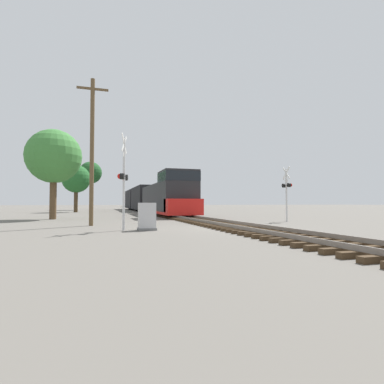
{
  "coord_description": "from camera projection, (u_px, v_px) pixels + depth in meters",
  "views": [
    {
      "loc": [
        -6.71,
        -14.49,
        1.33
      ],
      "look_at": [
        -0.33,
        6.34,
        2.13
      ],
      "focal_mm": 28.0,
      "sensor_mm": 36.0,
      "label": 1
    }
  ],
  "objects": [
    {
      "name": "ground_plane",
      "position": [
        233.0,
        228.0,
        15.77
      ],
      "size": [
        400.0,
        400.0,
        0.0
      ],
      "primitive_type": "plane",
      "color": "#666059"
    },
    {
      "name": "rail_track_bed",
      "position": [
        233.0,
        226.0,
        15.77
      ],
      "size": [
        2.6,
        160.0,
        0.31
      ],
      "color": "#42301E",
      "rests_on": "ground"
    },
    {
      "name": "freight_train",
      "position": [
        146.0,
        199.0,
        46.01
      ],
      "size": [
        3.12,
        45.35,
        4.25
      ],
      "color": "#232326",
      "rests_on": "ground"
    },
    {
      "name": "crossing_signal_near",
      "position": [
        123.0,
        178.0,
        14.55
      ],
      "size": [
        0.58,
        1.01,
        4.7
      ],
      "rotation": [
        0.0,
        0.0,
        -1.89
      ],
      "color": "silver",
      "rests_on": "ground"
    },
    {
      "name": "crossing_signal_far",
      "position": [
        287.0,
        189.0,
        21.42
      ],
      "size": [
        0.37,
        1.01,
        3.94
      ],
      "rotation": [
        0.0,
        0.0,
        1.51
      ],
      "color": "silver",
      "rests_on": "ground"
    },
    {
      "name": "relay_cabinet",
      "position": [
        147.0,
        217.0,
        14.63
      ],
      "size": [
        0.89,
        0.7,
        1.34
      ],
      "color": "slate",
      "rests_on": "ground"
    },
    {
      "name": "utility_pole",
      "position": [
        92.0,
        149.0,
        17.65
      ],
      "size": [
        1.8,
        0.24,
        8.72
      ],
      "color": "brown",
      "rests_on": "ground"
    },
    {
      "name": "tree_far_right",
      "position": [
        54.0,
        157.0,
        24.62
      ],
      "size": [
        4.42,
        4.42,
        7.39
      ],
      "color": "brown",
      "rests_on": "ground"
    },
    {
      "name": "tree_mid_background",
      "position": [
        76.0,
        179.0,
        43.43
      ],
      "size": [
        4.01,
        4.01,
        6.84
      ],
      "color": "#473521",
      "rests_on": "ground"
    },
    {
      "name": "tree_deep_background",
      "position": [
        90.0,
        173.0,
        57.54
      ],
      "size": [
        4.25,
        4.25,
        9.3
      ],
      "color": "brown",
      "rests_on": "ground"
    }
  ]
}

